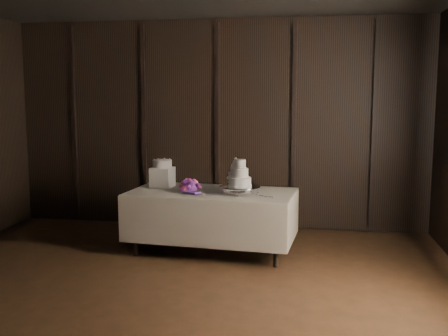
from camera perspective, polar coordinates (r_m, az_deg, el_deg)
room at (r=4.22m, az=-8.90°, el=2.21°), size 6.08×7.08×3.08m
display_table at (r=6.44m, az=-1.32°, el=-5.56°), size 2.08×1.22×0.76m
cake_stand at (r=6.21m, az=1.75°, el=-2.41°), size 0.62×0.62×0.09m
wedding_cake at (r=6.17m, az=1.52°, el=-0.86°), size 0.31×0.27×0.32m
bouquet at (r=6.34m, az=-3.72°, el=-1.97°), size 0.48×0.52×0.20m
box_pedestal at (r=6.70m, az=-6.71°, el=-1.01°), size 0.29×0.29×0.25m
small_cake at (r=6.68m, az=-6.74°, el=0.46°), size 0.28×0.28×0.10m
cake_knife at (r=6.10m, az=3.80°, el=-2.97°), size 0.30×0.26×0.01m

